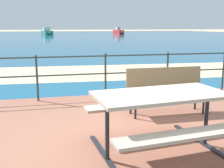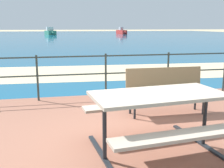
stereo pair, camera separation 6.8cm
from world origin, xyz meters
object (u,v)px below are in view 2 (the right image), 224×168
at_px(picnic_table, 158,107).
at_px(boat_mid, 122,32).
at_px(park_bench, 166,86).
at_px(boat_near, 50,32).

distance_m(picnic_table, boat_mid, 53.63).
bearing_deg(park_bench, boat_near, 93.39).
bearing_deg(park_bench, boat_mid, 77.51).
height_order(picnic_table, park_bench, park_bench).
distance_m(boat_near, boat_mid, 14.23).
bearing_deg(boat_mid, picnic_table, -19.09).
distance_m(picnic_table, park_bench, 1.69).
bearing_deg(park_bench, picnic_table, -115.46).
height_order(park_bench, boat_near, boat_near).
bearing_deg(boat_mid, boat_near, -93.73).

